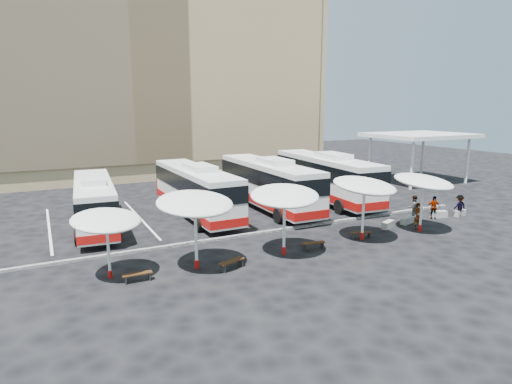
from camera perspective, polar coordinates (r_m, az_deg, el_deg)
name	(u,v)px	position (r m, az deg, el deg)	size (l,w,h in m)	color
ground	(263,236)	(27.05, 0.99, -5.89)	(120.00, 120.00, 0.00)	black
sandstone_building	(142,68)	(56.21, -14.93, 15.70)	(42.00, 18.25, 29.60)	tan
service_canopy	(419,136)	(48.89, 20.95, 6.93)	(10.00, 8.00, 5.20)	silver
curb_divider	(260,233)	(27.45, 0.50, -5.46)	(34.00, 0.25, 0.15)	black
bay_lines	(216,209)	(34.07, -5.31, -2.29)	(24.15, 12.00, 0.01)	white
bus_0	(94,201)	(30.53, -20.77, -1.12)	(3.26, 11.32, 3.54)	silver
bus_1	(195,189)	(31.93, -8.07, 0.42)	(3.02, 12.47, 3.95)	silver
bus_2	(268,182)	(33.81, 1.60, 1.29)	(3.25, 13.05, 4.12)	silver
bus_3	(325,176)	(37.04, 9.23, 2.13)	(3.89, 13.55, 4.24)	silver
sunshade_0	(106,221)	(21.01, -19.33, -3.61)	(4.08, 4.11, 3.32)	silver
sunshade_1	(195,204)	(21.09, -8.13, -1.54)	(4.23, 4.27, 3.95)	silver
sunshade_2	(285,196)	(22.99, 3.83, -0.51)	(4.85, 4.88, 3.88)	silver
sunshade_3	(365,186)	(26.35, 14.27, 0.79)	(4.82, 4.85, 3.94)	silver
sunshade_4	(423,182)	(29.35, 21.43, 1.27)	(4.87, 4.90, 3.86)	silver
wood_bench_0	(137,275)	(20.95, -15.53, -10.64)	(1.37, 0.39, 0.42)	black
wood_bench_1	(232,263)	(21.68, -3.25, -9.38)	(1.52, 0.84, 0.45)	black
wood_bench_2	(313,244)	(24.72, 7.67, -6.88)	(1.42, 0.60, 0.42)	black
wood_bench_3	(361,233)	(27.27, 13.83, -5.39)	(1.38, 0.74, 0.41)	black
conc_bench_0	(388,225)	(30.06, 17.17, -4.18)	(1.22, 0.41, 0.46)	gray
conc_bench_1	(407,220)	(31.58, 19.53, -3.59)	(1.22, 0.41, 0.46)	gray
conc_bench_2	(438,214)	(34.07, 23.12, -2.76)	(1.31, 0.44, 0.49)	gray
conc_bench_3	(460,213)	(35.29, 25.52, -2.55)	(1.14, 0.38, 0.43)	gray
passenger_0	(418,216)	(30.31, 20.82, -3.01)	(0.64, 0.42, 1.76)	black
passenger_1	(414,208)	(32.60, 20.28, -1.97)	(0.87, 0.68, 1.80)	black
passenger_2	(433,207)	(33.44, 22.59, -1.92)	(0.99, 0.41, 1.69)	black
passenger_3	(460,206)	(34.90, 25.50, -1.67)	(1.05, 0.61, 1.63)	black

